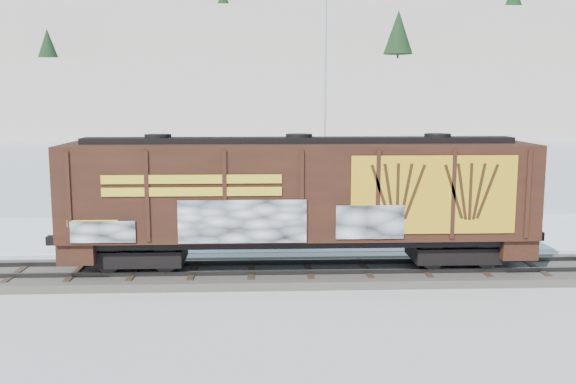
{
  "coord_description": "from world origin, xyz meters",
  "views": [
    {
      "loc": [
        -1.63,
        -21.74,
        6.21
      ],
      "look_at": [
        -0.59,
        3.0,
        2.56
      ],
      "focal_mm": 40.0,
      "sensor_mm": 36.0,
      "label": 1
    }
  ],
  "objects_px": {
    "car_white": "(291,214)",
    "car_dark": "(366,215)",
    "hopper_railcar": "(299,195)",
    "car_silver": "(264,223)",
    "flagpole": "(327,125)"
  },
  "relations": [
    {
      "from": "car_white",
      "to": "car_dark",
      "type": "distance_m",
      "value": 3.64
    },
    {
      "from": "hopper_railcar",
      "to": "car_silver",
      "type": "height_order",
      "value": "hopper_railcar"
    },
    {
      "from": "flagpole",
      "to": "car_silver",
      "type": "bearing_deg",
      "value": -117.06
    },
    {
      "from": "hopper_railcar",
      "to": "flagpole",
      "type": "xyz_separation_m",
      "value": [
        2.18,
        12.08,
        1.89
      ]
    },
    {
      "from": "car_silver",
      "to": "car_white",
      "type": "distance_m",
      "value": 2.44
    },
    {
      "from": "flagpole",
      "to": "car_dark",
      "type": "distance_m",
      "value": 5.93
    },
    {
      "from": "car_white",
      "to": "hopper_railcar",
      "type": "bearing_deg",
      "value": 155.87
    },
    {
      "from": "car_silver",
      "to": "car_dark",
      "type": "bearing_deg",
      "value": -53.41
    },
    {
      "from": "car_white",
      "to": "car_dark",
      "type": "height_order",
      "value": "car_white"
    },
    {
      "from": "flagpole",
      "to": "car_silver",
      "type": "distance_m",
      "value": 8.37
    },
    {
      "from": "hopper_railcar",
      "to": "car_silver",
      "type": "distance_m",
      "value": 6.01
    },
    {
      "from": "car_silver",
      "to": "flagpole",
      "type": "bearing_deg",
      "value": -18.44
    },
    {
      "from": "hopper_railcar",
      "to": "car_white",
      "type": "bearing_deg",
      "value": 89.37
    },
    {
      "from": "flagpole",
      "to": "car_white",
      "type": "distance_m",
      "value": 6.32
    },
    {
      "from": "car_dark",
      "to": "car_silver",
      "type": "bearing_deg",
      "value": 115.6
    }
  ]
}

